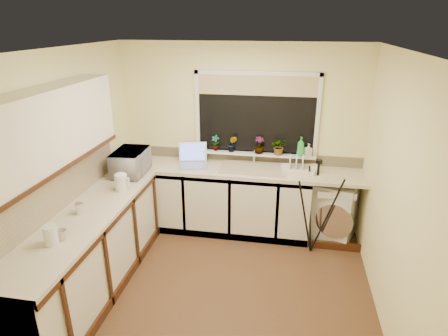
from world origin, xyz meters
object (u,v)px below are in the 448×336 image
Objects in this scene: cup_left at (61,235)px; washing_machine at (332,209)px; plant_c at (259,145)px; soap_bottle_clear at (308,150)px; steel_jar at (79,208)px; kettle at (121,183)px; dish_rack at (297,170)px; glass_jug at (51,235)px; tripod at (315,208)px; microwave at (131,162)px; soap_bottle_green at (301,146)px; plant_b at (232,144)px; plant_a at (216,143)px; cup_back at (315,169)px; plant_d at (279,147)px; laptop at (193,159)px.

washing_machine is at bearing 38.71° from cup_left.
soap_bottle_clear is (0.63, -0.01, -0.03)m from plant_c.
soap_bottle_clear is (2.25, 1.68, 0.18)m from steel_jar.
kettle is 2.15m from dish_rack.
soap_bottle_clear is (2.20, 2.23, 0.15)m from glass_jug.
glass_jug is 1.54× the size of steel_jar.
microwave is at bearing -165.05° from tripod.
glass_jug is 2.74m from plant_c.
washing_machine is at bearing -19.00° from soap_bottle_green.
plant_c is at bearing 37.30° from kettle.
microwave is at bearing -163.64° from soap_bottle_green.
plant_b is at bearing -166.77° from washing_machine.
microwave is 1.14m from plant_a.
plant_c is at bearing -0.81° from plant_b.
soap_bottle_clear is at bearing 115.03° from cup_back.
cup_back is (1.07, -0.20, -0.21)m from plant_b.
plant_a reaches higher than washing_machine.
soap_bottle_green is (1.98, 1.10, 0.18)m from kettle.
microwave is at bearing -147.02° from plant_a.
kettle is 0.15× the size of tripod.
plant_d is at bearing 41.92° from steel_jar.
steel_jar is at bearing -106.45° from kettle.
cup_left is at bearing -134.86° from soap_bottle_clear.
microwave is (-0.67, -0.45, 0.08)m from laptop.
laptop is at bearing 173.52° from dish_rack.
tripod is 0.92m from plant_d.
cup_back is at bearing -15.08° from plant_c.
dish_rack is 1.76× the size of plant_b.
tripod is 2.62m from steel_jar.
steel_jar is (-2.12, -1.50, 0.03)m from dish_rack.
kettle is at bearing 83.77° from glass_jug.
microwave is at bearing -161.53° from plant_d.
microwave is at bearing -169.68° from cup_back.
washing_machine is 1.56m from plant_b.
soap_bottle_green reaches higher than kettle.
glass_jug is 0.09m from cup_left.
microwave is at bearing -152.67° from plant_b.
soap_bottle_green reaches higher than laptop.
soap_bottle_green is at bearing 122.95° from tripod.
cup_left is at bearing -113.21° from plant_a.
plant_b is at bearing 166.12° from tripod.
soap_bottle_clear is at bearing -77.32° from microwave.
plant_d reaches higher than microwave.
plant_b is (-1.35, 0.16, 0.77)m from washing_machine.
steel_jar is 0.52× the size of plant_a.
soap_bottle_green is (2.10, 2.24, 0.19)m from glass_jug.
microwave is 2.37× the size of plant_c.
soap_bottle_green is (0.53, 0.00, 0.01)m from plant_c.
cup_back is (0.21, 0.00, 0.02)m from dish_rack.
soap_bottle_clear is (0.12, 0.19, 0.21)m from dish_rack.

